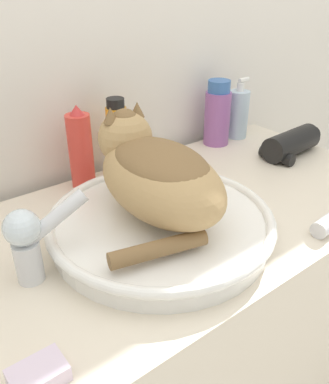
% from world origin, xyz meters
% --- Properties ---
extents(wall_back, '(8.00, 0.05, 2.40)m').
position_xyz_m(wall_back, '(0.00, 0.60, 1.20)').
color(wall_back, silver).
rests_on(wall_back, ground_plane).
extents(vanity_counter, '(1.16, 0.55, 0.88)m').
position_xyz_m(vanity_counter, '(0.00, 0.27, 0.44)').
color(vanity_counter, beige).
rests_on(vanity_counter, ground_plane).
extents(sink_basin, '(0.43, 0.43, 0.05)m').
position_xyz_m(sink_basin, '(-0.05, 0.23, 0.91)').
color(sink_basin, white).
rests_on(sink_basin, vanity_counter).
extents(cat, '(0.25, 0.32, 0.18)m').
position_xyz_m(cat, '(-0.05, 0.24, 1.01)').
color(cat, tan).
rests_on(cat, sink_basin).
extents(faucet, '(0.14, 0.06, 0.14)m').
position_xyz_m(faucet, '(-0.29, 0.26, 0.96)').
color(faucet, silver).
rests_on(faucet, vanity_counter).
extents(spray_bottle_trigger, '(0.06, 0.06, 0.19)m').
position_xyz_m(spray_bottle_trigger, '(-0.07, 0.51, 0.97)').
color(spray_bottle_trigger, '#DB3D33').
rests_on(spray_bottle_trigger, vanity_counter).
extents(mouthwash_bottle, '(0.07, 0.07, 0.18)m').
position_xyz_m(mouthwash_bottle, '(0.37, 0.51, 0.97)').
color(mouthwash_bottle, '#93569E').
rests_on(mouthwash_bottle, vanity_counter).
extents(soap_pump_bottle, '(0.06, 0.06, 0.18)m').
position_xyz_m(soap_pump_bottle, '(0.45, 0.51, 0.95)').
color(soap_pump_bottle, silver).
rests_on(soap_pump_bottle, vanity_counter).
extents(shampoo_bottle_tall, '(0.05, 0.05, 0.19)m').
position_xyz_m(shampoo_bottle_tall, '(0.03, 0.51, 0.98)').
color(shampoo_bottle_tall, orange).
rests_on(shampoo_bottle_tall, vanity_counter).
extents(hair_dryer, '(0.20, 0.10, 0.07)m').
position_xyz_m(hair_dryer, '(0.46, 0.32, 0.92)').
color(hair_dryer, black).
rests_on(hair_dryer, vanity_counter).
extents(soap_bar, '(0.07, 0.05, 0.02)m').
position_xyz_m(soap_bar, '(-0.36, 0.07, 0.89)').
color(soap_bar, silver).
rests_on(soap_bar, vanity_counter).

